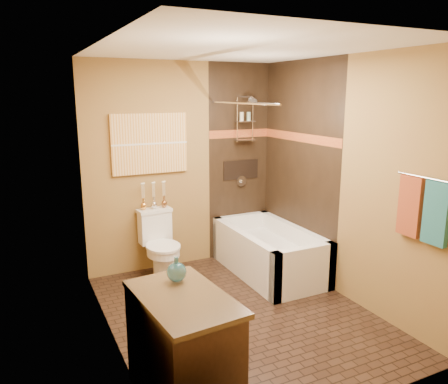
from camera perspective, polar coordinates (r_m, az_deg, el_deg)
floor at (r=4.47m, az=1.96°, el=-15.59°), size 3.00×3.00×0.00m
wall_left at (r=3.64m, az=-14.85°, el=-1.54°), size 0.02×3.00×2.50m
wall_right at (r=4.70m, az=15.13°, el=1.63°), size 0.02×3.00×2.50m
wall_back at (r=5.38m, az=-5.43°, el=3.37°), size 2.40×0.02×2.50m
wall_front at (r=2.84m, az=16.50°, el=-5.67°), size 2.40×0.02×2.50m
ceiling at (r=3.95m, az=2.25°, el=18.24°), size 3.00×3.00×0.00m
alcove_tile_back at (r=5.68m, az=1.97°, el=3.92°), size 0.85×0.01×2.50m
alcove_tile_right at (r=5.27m, az=9.72°, el=3.06°), size 0.01×1.50×2.50m
mosaic_band_back at (r=5.62m, az=2.05°, el=7.63°), size 0.85×0.01×0.10m
mosaic_band_right at (r=5.22m, az=9.78°, el=7.06°), size 0.01×1.50×0.10m
alcove_niche at (r=5.70m, az=2.21°, el=2.93°), size 0.50×0.01×0.25m
shower_fixtures at (r=5.54m, az=2.77°, el=8.03°), size 0.24×0.33×1.16m
curtain_rod at (r=4.78m, az=2.20°, el=11.53°), size 0.03×1.55×0.03m
towel_bar at (r=3.91m, az=24.80°, el=1.68°), size 0.02×0.55×0.02m
towel_teal at (r=3.90m, az=25.99°, el=-2.55°), size 0.05×0.22×0.52m
towel_rust at (r=4.06m, az=23.13°, el=-1.72°), size 0.05×0.22×0.52m
sunset_painting at (r=5.18m, az=-9.68°, el=6.24°), size 0.90×0.04×0.70m
vanity_mirror at (r=2.71m, az=-11.07°, el=-0.75°), size 0.01×1.00×0.90m
bathtub at (r=5.33m, az=5.87°, el=-8.19°), size 0.80×1.50×0.55m
toilet at (r=5.20m, az=-8.38°, el=-6.77°), size 0.41×0.60×0.78m
vanity at (r=3.22m, az=-5.37°, el=-19.70°), size 0.62×0.94×0.79m
teal_bottle at (r=3.20m, az=-6.22°, el=-10.03°), size 0.16×0.16×0.23m
bud_vases at (r=5.20m, az=-9.17°, el=-0.35°), size 0.32×0.07×0.32m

